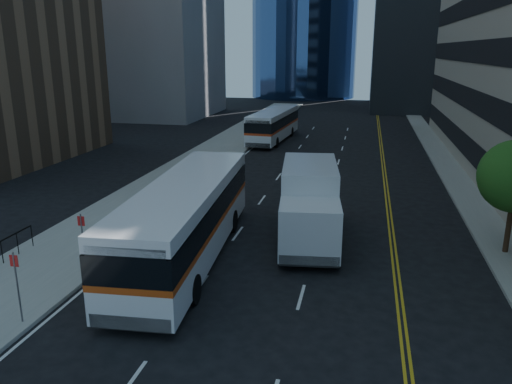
# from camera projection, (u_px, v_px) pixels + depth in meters

# --- Properties ---
(ground) EXTENTS (160.00, 160.00, 0.00)m
(ground) POSITION_uv_depth(u_px,v_px,m) (279.00, 323.00, 16.94)
(ground) COLOR black
(ground) RESTS_ON ground
(sidewalk_west) EXTENTS (5.00, 90.00, 0.15)m
(sidewalk_west) POSITION_uv_depth(u_px,v_px,m) (208.00, 158.00, 42.57)
(sidewalk_west) COLOR gray
(sidewalk_west) RESTS_ON ground
(sidewalk_east) EXTENTS (2.00, 90.00, 0.15)m
(sidewalk_east) POSITION_uv_depth(u_px,v_px,m) (449.00, 169.00, 38.55)
(sidewalk_east) COLOR gray
(sidewalk_east) RESTS_ON ground
(bus_front) EXTENTS (3.89, 13.61, 3.47)m
(bus_front) POSITION_uv_depth(u_px,v_px,m) (187.00, 217.00, 21.74)
(bus_front) COLOR white
(bus_front) RESTS_ON ground
(bus_rear) EXTENTS (3.38, 11.97, 3.05)m
(bus_rear) POSITION_uv_depth(u_px,v_px,m) (274.00, 124.00, 50.53)
(bus_rear) COLOR white
(bus_rear) RESTS_ON ground
(box_truck) EXTENTS (3.48, 7.79, 3.61)m
(box_truck) POSITION_uv_depth(u_px,v_px,m) (309.00, 203.00, 23.76)
(box_truck) COLOR silver
(box_truck) RESTS_ON ground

